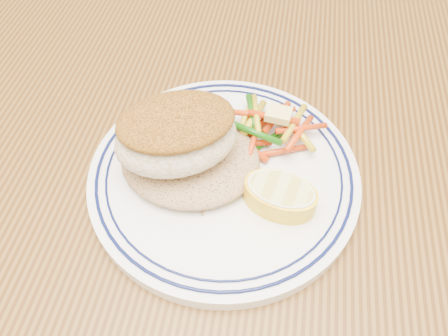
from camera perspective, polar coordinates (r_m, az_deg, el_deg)
dining_table at (r=0.50m, az=-3.81°, el=-12.07°), size 1.50×0.90×0.75m
plate at (r=0.43m, az=0.00°, el=-0.86°), size 0.26×0.26×0.02m
rice_pilaf at (r=0.42m, az=-4.45°, el=1.54°), size 0.14×0.12×0.03m
fish_fillet at (r=0.39m, az=-6.26°, el=4.41°), size 0.14×0.12×0.06m
vegetable_pile at (r=0.45m, az=5.83°, el=5.44°), size 0.11×0.10×0.03m
butter_pat at (r=0.43m, az=7.14°, el=6.97°), size 0.03×0.02×0.01m
lemon_wedge at (r=0.39m, az=7.33°, el=-3.53°), size 0.07×0.07×0.03m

